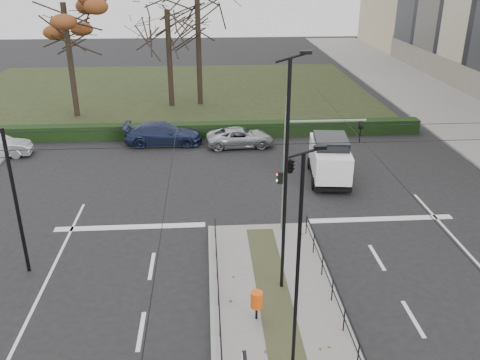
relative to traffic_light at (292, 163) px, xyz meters
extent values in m
plane|color=black|center=(-1.38, -4.50, -3.37)|extent=(140.00, 140.00, 0.00)
cube|color=slate|center=(-1.38, -7.00, -3.30)|extent=(4.40, 15.00, 0.14)
cube|color=slate|center=(16.62, 17.50, -3.30)|extent=(8.00, 90.00, 0.14)
cube|color=black|center=(-7.38, 27.50, -3.32)|extent=(38.00, 26.00, 0.10)
cube|color=black|center=(-7.38, 14.10, -2.87)|extent=(38.00, 1.00, 1.00)
cylinder|color=black|center=(-3.43, -0.50, -2.78)|extent=(0.04, 0.04, 0.90)
cylinder|color=black|center=(0.67, -0.50, -2.78)|extent=(0.04, 0.04, 0.90)
cylinder|color=black|center=(-3.43, -7.10, -2.33)|extent=(0.04, 13.20, 0.04)
cylinder|color=black|center=(0.67, -7.10, -2.33)|extent=(0.04, 13.20, 0.04)
cylinder|color=black|center=(-10.98, -2.50, -0.37)|extent=(0.14, 0.14, 6.00)
cylinder|color=black|center=(-1.38, -3.50, 2.13)|extent=(20.00, 0.02, 0.02)
cylinder|color=black|center=(-1.38, -1.50, 2.13)|extent=(20.00, 0.02, 0.02)
cylinder|color=black|center=(-4.88, -6.50, 1.93)|extent=(0.02, 34.00, 0.02)
cylinder|color=black|center=(2.12, -6.50, 1.93)|extent=(0.02, 34.00, 0.02)
cylinder|color=slate|center=(-0.32, 0.00, -0.45)|extent=(0.17, 0.17, 5.54)
cylinder|color=slate|center=(1.38, 0.00, 1.89)|extent=(3.41, 0.11, 0.11)
imported|color=black|center=(2.88, 0.00, 1.36)|extent=(0.19, 0.22, 0.96)
imported|color=black|center=(-0.09, 0.00, -0.03)|extent=(0.86, 2.17, 0.85)
cube|color=black|center=(-0.51, 0.00, -0.67)|extent=(0.23, 0.17, 0.53)
sphere|color=#FF0C0C|center=(-0.62, 0.00, -0.51)|extent=(0.12, 0.12, 0.12)
sphere|color=#0CE533|center=(-0.62, 0.00, -0.80)|extent=(0.12, 0.12, 0.12)
cylinder|color=black|center=(-2.15, -6.29, -2.96)|extent=(0.08, 0.08, 0.53)
cylinder|color=#DE4C0D|center=(-2.15, -6.29, -2.44)|extent=(0.42, 0.42, 0.58)
cylinder|color=black|center=(-1.35, -8.95, 0.29)|extent=(0.11, 0.11, 7.04)
cube|color=black|center=(-0.95, -8.95, 3.95)|extent=(0.31, 0.12, 0.09)
cylinder|color=black|center=(-1.01, -4.47, 1.05)|extent=(0.13, 0.13, 8.55)
cube|color=black|center=(-0.53, -4.47, 5.48)|extent=(0.37, 0.15, 0.11)
imported|color=#20284A|center=(-6.61, 12.67, -2.61)|extent=(5.25, 2.23, 1.51)
imported|color=#A1A4A8|center=(-1.45, 11.91, -2.74)|extent=(4.60, 2.33, 1.25)
cube|color=white|center=(3.21, 6.02, -2.12)|extent=(2.47, 4.80, 1.49)
cube|color=black|center=(3.21, 6.02, -1.23)|extent=(2.07, 2.73, 0.70)
cube|color=black|center=(3.21, 6.02, -3.07)|extent=(2.52, 4.90, 0.18)
cylinder|color=black|center=(4.00, 4.39, -3.04)|extent=(0.30, 0.68, 0.66)
cylinder|color=black|center=(2.07, 4.62, -3.04)|extent=(0.30, 0.68, 0.66)
cylinder|color=black|center=(4.36, 7.41, -3.04)|extent=(0.30, 0.68, 0.66)
cylinder|color=black|center=(2.43, 7.64, -3.04)|extent=(0.30, 0.68, 0.66)
cylinder|color=black|center=(-13.99, 19.84, 1.04)|extent=(0.44, 0.44, 8.61)
ellipsoid|color=#5C2915|center=(-13.99, 19.84, 5.34)|extent=(7.15, 7.15, 5.41)
cylinder|color=black|center=(-4.16, 22.94, 1.05)|extent=(0.44, 0.44, 8.63)
cylinder|color=black|center=(-6.60, 22.51, 0.65)|extent=(0.44, 0.44, 7.84)
camera|label=1|loc=(-3.68, -20.37, 8.08)|focal=38.00mm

